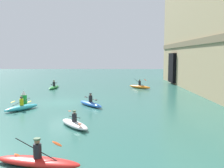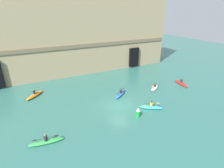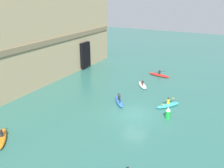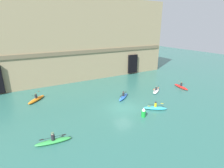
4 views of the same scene
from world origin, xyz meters
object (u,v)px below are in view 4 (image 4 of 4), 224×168
object	(u,v)px
kayak_blue	(123,97)
kayak_green	(53,141)
kayak_cyan	(155,108)
kayak_red	(181,87)
kayak_orange	(36,99)
marker_buoy	(144,112)
kayak_white	(156,91)

from	to	relation	value
kayak_blue	kayak_green	xyz separation A→B (m)	(-11.75, -5.86, -0.01)
kayak_green	kayak_cyan	bearing A→B (deg)	9.57
kayak_cyan	kayak_blue	distance (m)	5.58
kayak_red	kayak_orange	world-z (taller)	kayak_orange
kayak_cyan	kayak_orange	distance (m)	17.29
kayak_cyan	kayak_green	world-z (taller)	kayak_green
kayak_cyan	kayak_blue	world-z (taller)	kayak_blue
marker_buoy	kayak_white	bearing A→B (deg)	37.63
kayak_white	kayak_red	bearing A→B (deg)	-42.99
kayak_blue	kayak_green	bearing A→B (deg)	-10.63
kayak_red	kayak_white	world-z (taller)	kayak_red
kayak_white	kayak_orange	bearing A→B (deg)	125.50
kayak_cyan	kayak_red	size ratio (longest dim) A/B	0.80
kayak_orange	kayak_green	distance (m)	11.39
kayak_cyan	kayak_red	world-z (taller)	kayak_red
marker_buoy	kayak_green	bearing A→B (deg)	178.76
kayak_cyan	kayak_blue	bearing A→B (deg)	142.10
kayak_green	kayak_blue	bearing A→B (deg)	33.89
kayak_cyan	kayak_orange	world-z (taller)	kayak_orange
kayak_white	marker_buoy	world-z (taller)	marker_buoy
kayak_red	kayak_cyan	bearing A→B (deg)	124.60
kayak_blue	kayak_white	bearing A→B (deg)	138.81
kayak_cyan	marker_buoy	distance (m)	2.75
kayak_red	marker_buoy	distance (m)	13.68
kayak_red	kayak_white	xyz separation A→B (m)	(-5.40, 0.64, 0.00)
kayak_green	marker_buoy	world-z (taller)	marker_buoy
kayak_red	kayak_blue	bearing A→B (deg)	96.43
kayak_cyan	kayak_green	bearing A→B (deg)	-142.35
kayak_orange	marker_buoy	size ratio (longest dim) A/B	2.40
kayak_green	kayak_white	bearing A→B (deg)	24.07
kayak_cyan	kayak_green	distance (m)	13.36
kayak_white	kayak_green	xyz separation A→B (m)	(-18.05, -5.42, 0.02)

